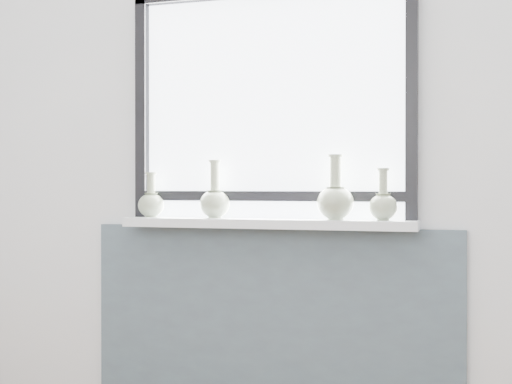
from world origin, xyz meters
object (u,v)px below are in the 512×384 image
(windowsill, at_px, (267,223))
(vase_b, at_px, (215,201))
(vase_a, at_px, (151,203))
(vase_d, at_px, (383,204))
(vase_c, at_px, (335,199))

(windowsill, distance_m, vase_b, 0.27)
(vase_b, bearing_deg, windowsill, -1.59)
(windowsill, relative_size, vase_a, 6.30)
(vase_d, bearing_deg, vase_b, 179.69)
(windowsill, distance_m, vase_a, 0.57)
(windowsill, xyz_separation_m, vase_c, (0.31, -0.01, 0.11))
(windowsill, bearing_deg, vase_a, 179.57)
(windowsill, bearing_deg, vase_c, -1.51)
(windowsill, relative_size, vase_b, 5.02)
(vase_b, distance_m, vase_d, 0.76)
(vase_c, relative_size, vase_d, 1.27)
(vase_b, relative_size, vase_d, 1.19)
(vase_a, relative_size, vase_d, 0.95)
(vase_a, distance_m, vase_c, 0.87)
(vase_c, xyz_separation_m, vase_d, (0.20, 0.01, -0.02))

